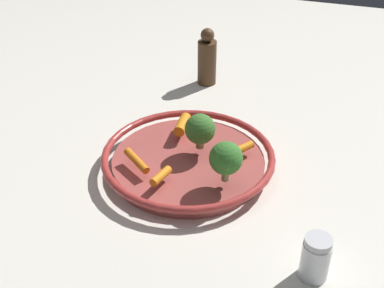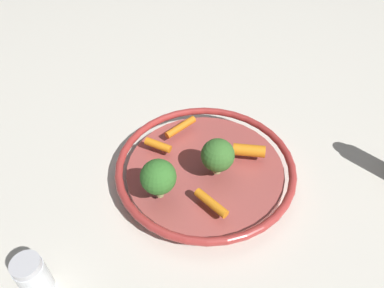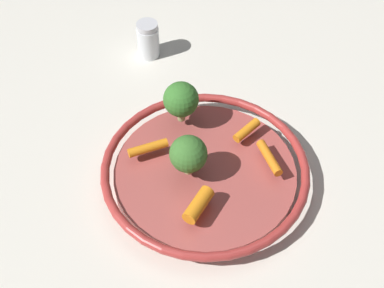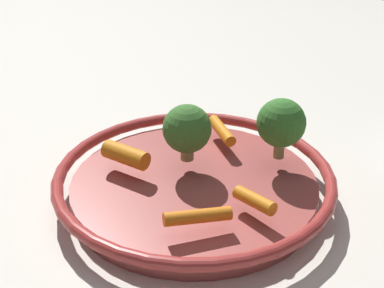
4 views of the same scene
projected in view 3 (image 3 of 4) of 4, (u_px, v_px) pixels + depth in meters
ground_plane at (205, 181)px, 0.90m from camera, size 2.10×2.10×0.00m
serving_bowl at (205, 173)px, 0.89m from camera, size 0.32×0.32×0.04m
baby_carrot_center at (148, 148)px, 0.89m from camera, size 0.05×0.06×0.01m
baby_carrot_near_rim at (269, 158)px, 0.88m from camera, size 0.06×0.05×0.02m
baby_carrot_right at (198, 205)px, 0.81m from camera, size 0.03×0.06×0.02m
baby_carrot_left at (247, 130)px, 0.91m from camera, size 0.02×0.05×0.02m
broccoli_floret_edge at (181, 100)px, 0.90m from camera, size 0.06×0.06×0.07m
broccoli_floret_large at (188, 154)px, 0.84m from camera, size 0.06×0.06×0.07m
salt_shaker at (148, 40)px, 1.07m from camera, size 0.04×0.04×0.07m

